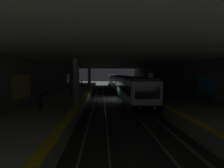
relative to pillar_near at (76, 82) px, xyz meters
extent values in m
plane|color=#2D302D|center=(10.49, -4.35, -3.33)|extent=(120.00, 120.00, 0.00)
cube|color=gray|center=(10.49, -7.27, -3.25)|extent=(60.00, 0.09, 0.16)
cube|color=gray|center=(10.49, -5.83, -3.25)|extent=(60.00, 0.09, 0.16)
cube|color=gray|center=(10.49, -2.87, -3.25)|extent=(60.00, 0.09, 0.16)
cube|color=gray|center=(10.49, -1.43, -3.25)|extent=(60.00, 0.09, 0.16)
cube|color=#A8A59E|center=(10.49, -10.90, -2.80)|extent=(60.00, 5.30, 1.05)
cube|color=yellow|center=(10.49, -8.55, -2.27)|extent=(60.00, 0.60, 0.01)
cube|color=#A8A59E|center=(10.49, 2.20, -2.80)|extent=(60.00, 5.30, 1.05)
cube|color=yellow|center=(10.49, -0.15, -2.27)|extent=(60.00, 0.60, 0.01)
cube|color=slate|center=(10.49, -13.80, -0.53)|extent=(60.00, 0.50, 5.60)
cube|color=#338CCC|center=(0.88, -13.52, -0.38)|extent=(2.75, 0.06, 1.88)
cube|color=#338CCC|center=(21.06, -13.52, -0.38)|extent=(3.49, 0.06, 2.45)
cube|color=slate|center=(10.49, 5.10, -0.53)|extent=(60.00, 0.50, 5.60)
cube|color=gold|center=(-0.47, 4.82, -0.38)|extent=(3.58, 0.06, 2.13)
cube|color=#338CCC|center=(20.59, 4.82, -0.38)|extent=(3.09, 0.06, 2.18)
cube|color=#ADAAA3|center=(10.49, -4.35, 2.47)|extent=(60.00, 19.40, 0.40)
cylinder|color=gray|center=(0.00, 0.00, 0.00)|extent=(0.56, 0.56, 4.55)
cylinder|color=gray|center=(17.74, 0.00, 0.00)|extent=(0.56, 0.56, 4.55)
cube|color=#B7BCC6|center=(6.90, -6.55, -1.27)|extent=(17.28, 2.80, 2.70)
cube|color=#14663D|center=(6.90, -6.55, -2.33)|extent=(17.28, 2.82, 0.56)
cube|color=black|center=(6.90, -6.55, -0.92)|extent=(15.90, 2.83, 0.90)
cube|color=#47474C|center=(6.90, -6.55, 0.21)|extent=(16.93, 2.58, 0.24)
cube|color=black|center=(2.15, -6.55, -2.79)|extent=(2.20, 1.64, 0.76)
cube|color=black|center=(11.65, -6.55, -2.79)|extent=(2.20, 1.64, 0.76)
cube|color=black|center=(-1.76, -6.55, -0.92)|extent=(0.04, 2.24, 1.10)
cylinder|color=silver|center=(-1.76, -7.20, -2.27)|extent=(0.04, 0.24, 0.24)
cylinder|color=silver|center=(-1.76, -5.90, -2.27)|extent=(0.04, 0.24, 0.24)
cube|color=#B7BCC6|center=(24.78, -6.55, -1.27)|extent=(17.28, 2.80, 2.70)
cube|color=#14663D|center=(24.78, -6.55, -2.33)|extent=(17.28, 2.82, 0.56)
cube|color=black|center=(24.78, -6.55, -0.92)|extent=(15.90, 2.83, 0.90)
cube|color=#47474C|center=(24.78, -6.55, 0.21)|extent=(16.93, 2.58, 0.24)
cube|color=black|center=(20.03, -6.55, -2.79)|extent=(2.20, 1.64, 0.76)
cube|color=black|center=(29.53, -6.55, -2.79)|extent=(2.20, 1.64, 0.76)
cube|color=#B7BCC6|center=(42.66, -6.55, -1.27)|extent=(17.28, 2.80, 2.70)
cube|color=#14663D|center=(42.66, -6.55, -2.33)|extent=(17.28, 2.82, 0.56)
cube|color=black|center=(42.66, -6.55, -0.92)|extent=(15.90, 2.83, 0.90)
cube|color=#47474C|center=(42.66, -6.55, 0.21)|extent=(16.93, 2.58, 0.24)
cube|color=black|center=(37.90, -6.55, -2.79)|extent=(2.20, 1.64, 0.76)
cube|color=black|center=(47.41, -6.55, -2.79)|extent=(2.20, 1.64, 0.76)
cylinder|color=#262628|center=(-1.02, -12.80, -2.07)|extent=(0.08, 0.08, 0.42)
cylinder|color=#262628|center=(0.34, -12.80, -2.07)|extent=(0.08, 0.08, 0.42)
cube|color=#4C4C51|center=(-0.34, -12.80, -1.82)|extent=(1.70, 0.44, 0.08)
cube|color=#4C4C51|center=(-0.34, -13.02, -1.62)|extent=(1.70, 0.06, 0.40)
cylinder|color=#262628|center=(6.45, -12.80, -2.07)|extent=(0.08, 0.08, 0.42)
cylinder|color=#262628|center=(7.81, -12.80, -2.07)|extent=(0.08, 0.08, 0.42)
cube|color=#4C4C51|center=(7.13, -12.80, -1.82)|extent=(1.70, 0.44, 0.08)
cube|color=#4C4C51|center=(7.13, -13.02, -1.62)|extent=(1.70, 0.06, 0.40)
cylinder|color=#262628|center=(4.57, 4.10, -2.07)|extent=(0.08, 0.08, 0.42)
cylinder|color=#262628|center=(5.93, 4.10, -2.07)|extent=(0.08, 0.08, 0.42)
cube|color=#4C4C51|center=(5.25, 4.10, -1.82)|extent=(1.70, 0.44, 0.08)
cube|color=#4C4C51|center=(5.25, 4.32, -1.62)|extent=(1.70, 0.06, 0.40)
cylinder|color=#262628|center=(12.10, 4.10, -2.07)|extent=(0.08, 0.08, 0.42)
cylinder|color=#262628|center=(13.46, 4.10, -2.07)|extent=(0.08, 0.08, 0.42)
cube|color=#4C4C51|center=(12.78, 4.10, -1.82)|extent=(1.70, 0.44, 0.08)
cube|color=#4C4C51|center=(12.78, 4.32, -1.62)|extent=(1.70, 0.06, 0.40)
cylinder|color=#343434|center=(24.21, 2.38, -1.87)|extent=(0.16, 0.16, 0.81)
cylinder|color=#343434|center=(24.41, 2.38, -1.87)|extent=(0.16, 0.16, 0.81)
cube|color=#2D754C|center=(24.31, 2.38, -1.18)|extent=(0.36, 0.22, 0.57)
cylinder|color=#2D754C|center=(24.06, 2.38, -1.23)|extent=(0.10, 0.10, 0.54)
cylinder|color=#2D754C|center=(24.56, 2.38, -1.23)|extent=(0.10, 0.10, 0.54)
sphere|color=tan|center=(24.31, 2.38, -0.78)|extent=(0.22, 0.22, 0.22)
cylinder|color=black|center=(-2.04, 2.69, -1.86)|extent=(0.16, 0.16, 0.82)
cylinder|color=black|center=(-1.84, 2.69, -1.86)|extent=(0.16, 0.16, 0.82)
cube|color=#333338|center=(-1.94, 2.69, -1.16)|extent=(0.36, 0.22, 0.58)
cylinder|color=#333338|center=(-2.19, 2.69, -1.21)|extent=(0.10, 0.10, 0.56)
cylinder|color=#333338|center=(-1.69, 2.69, -1.21)|extent=(0.10, 0.10, 0.56)
sphere|color=tan|center=(-1.94, 2.69, -0.75)|extent=(0.22, 0.22, 0.22)
cube|color=maroon|center=(8.04, 1.90, -1.93)|extent=(0.43, 0.24, 0.70)
cylinder|color=#333333|center=(8.04, 1.90, -1.43)|extent=(0.02, 0.02, 0.30)
cylinder|color=#595B5E|center=(4.94, -12.15, -1.85)|extent=(0.44, 0.44, 0.85)
camera|label=1|loc=(-16.49, -2.52, 0.83)|focal=27.18mm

